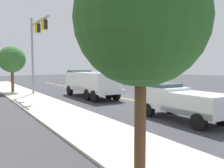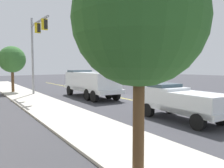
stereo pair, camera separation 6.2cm
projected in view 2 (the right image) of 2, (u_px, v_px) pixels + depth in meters
The scene contains 10 objects.
ground at pixel (117, 97), 23.79m from camera, with size 120.00×120.00×0.00m, color #38383D.
sidewalk_far_side at pixel (40, 103), 19.71m from camera, with size 60.00×3.60×0.12m, color #B2ADA3.
lane_centre_stripe at pixel (117, 97), 23.79m from camera, with size 50.00×0.16×0.01m, color yellow.
utility_bucket_truck at pixel (91, 82), 23.41m from camera, with size 8.47×3.68×6.31m.
service_pickup_truck at pixel (183, 102), 13.50m from camera, with size 5.84×2.88×2.06m.
passing_minivan at pixel (97, 82), 31.59m from camera, with size 5.02×2.56×1.69m.
traffic_cone_mid_front at pixel (91, 89), 28.15m from camera, with size 0.40×0.40×0.74m.
traffic_signal_mast at pixel (36, 42), 23.84m from camera, with size 5.93×1.06×8.24m.
street_tree_left at pixel (139, 20), 6.22m from camera, with size 3.62×3.62×6.22m.
street_tree_right at pixel (12, 60), 27.22m from camera, with size 3.07×3.07×5.44m.
Camera 2 is at (-17.71, 15.62, 3.18)m, focal length 37.70 mm.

